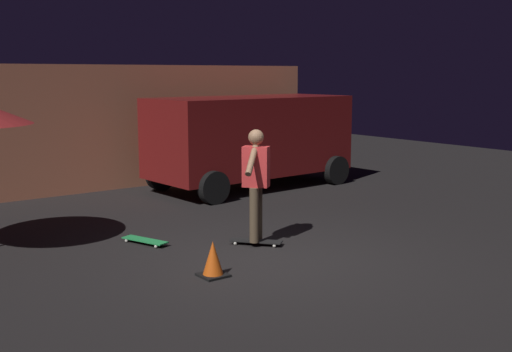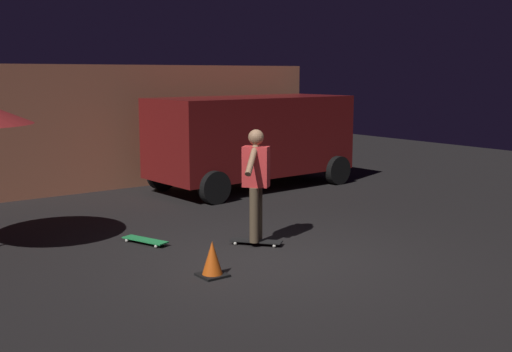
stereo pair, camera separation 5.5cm
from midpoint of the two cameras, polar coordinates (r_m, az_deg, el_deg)
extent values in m
plane|color=black|center=(8.89, 1.31, -7.41)|extent=(28.00, 28.00, 0.00)
cube|color=#B76B4C|center=(15.74, -13.61, 4.70)|extent=(9.84, 3.11, 2.73)
cube|color=maroon|center=(14.15, -0.28, 3.72)|extent=(4.69, 2.12, 1.70)
cube|color=black|center=(15.65, 6.23, 5.49)|extent=(0.15, 1.75, 0.64)
cylinder|color=black|center=(16.12, 2.32, 1.36)|extent=(0.67, 0.25, 0.66)
cylinder|color=black|center=(14.72, 7.46, 0.52)|extent=(0.67, 0.25, 0.66)
cylinder|color=black|center=(14.06, -8.38, 0.09)|extent=(0.67, 0.25, 0.66)
cylinder|color=black|center=(12.43, -3.64, -1.04)|extent=(0.67, 0.25, 0.66)
cube|color=black|center=(9.52, 0.17, -5.88)|extent=(0.65, 0.73, 0.02)
sphere|color=silver|center=(9.55, 2.05, -6.07)|extent=(0.05, 0.05, 0.05)
sphere|color=silver|center=(9.39, 1.83, -6.33)|extent=(0.05, 0.05, 0.05)
sphere|color=silver|center=(9.69, -1.44, -5.84)|extent=(0.05, 0.05, 0.05)
sphere|color=silver|center=(9.53, -1.72, -6.10)|extent=(0.05, 0.05, 0.05)
cube|color=green|center=(9.72, -9.83, -5.70)|extent=(0.45, 0.80, 0.02)
sphere|color=silver|center=(9.60, -8.17, -6.08)|extent=(0.05, 0.05, 0.05)
sphere|color=silver|center=(9.48, -8.86, -6.30)|extent=(0.05, 0.05, 0.05)
sphere|color=silver|center=(10.00, -10.74, -5.53)|extent=(0.05, 0.05, 0.05)
sphere|color=silver|center=(9.88, -11.43, -5.72)|extent=(0.05, 0.05, 0.05)
cylinder|color=brown|center=(9.53, 0.33, -3.28)|extent=(0.14, 0.14, 0.82)
cylinder|color=brown|center=(9.32, 0.00, -3.57)|extent=(0.14, 0.14, 0.82)
cube|color=red|center=(9.29, 0.17, 0.85)|extent=(0.41, 0.43, 0.60)
sphere|color=#936B4C|center=(9.24, 0.17, 3.52)|extent=(0.23, 0.23, 0.23)
cylinder|color=#936B4C|center=(9.48, 0.49, 1.94)|extent=(0.48, 0.41, 0.46)
cylinder|color=#936B4C|center=(9.06, -0.17, 1.59)|extent=(0.48, 0.41, 0.46)
cube|color=black|center=(8.14, -3.76, -8.90)|extent=(0.34, 0.34, 0.03)
cone|color=#EA5914|center=(8.08, -3.77, -7.45)|extent=(0.28, 0.28, 0.46)
camera|label=1|loc=(0.03, -89.83, 0.03)|focal=44.32mm
camera|label=2|loc=(0.03, 90.17, -0.03)|focal=44.32mm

